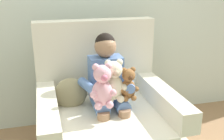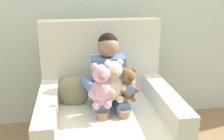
# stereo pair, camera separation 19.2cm
# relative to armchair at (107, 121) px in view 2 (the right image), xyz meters

# --- Properties ---
(armchair) EXTENTS (1.03, 0.96, 1.09)m
(armchair) POSITION_rel_armchair_xyz_m (0.00, 0.00, 0.00)
(armchair) COLOR silver
(armchair) RESTS_ON ground
(seated_child) EXTENTS (0.45, 0.39, 0.82)m
(seated_child) POSITION_rel_armchair_xyz_m (0.03, 0.02, 0.33)
(seated_child) COLOR #597AB7
(seated_child) RESTS_ON armchair
(plush_cream) EXTENTS (0.19, 0.15, 0.32)m
(plush_cream) POSITION_rel_armchair_xyz_m (0.04, -0.11, 0.38)
(plush_cream) COLOR silver
(plush_cream) RESTS_ON armchair
(plush_pink) EXTENTS (0.19, 0.16, 0.32)m
(plush_pink) POSITION_rel_armchair_xyz_m (-0.06, -0.18, 0.38)
(plush_pink) COLOR #EAA8BC
(plush_pink) RESTS_ON armchair
(plush_brown) EXTENTS (0.15, 0.12, 0.25)m
(plush_brown) POSITION_rel_armchair_xyz_m (0.15, -0.11, 0.34)
(plush_brown) COLOR brown
(plush_brown) RESTS_ON armchair
(throw_pillow) EXTENTS (0.27, 0.13, 0.26)m
(throw_pillow) POSITION_rel_armchair_xyz_m (-0.25, 0.12, 0.22)
(throw_pillow) COLOR #998C66
(throw_pillow) RESTS_ON armchair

